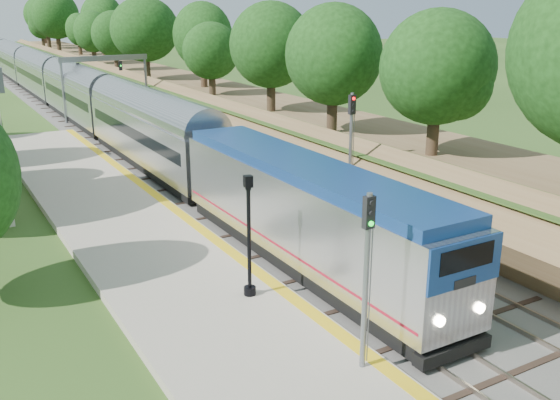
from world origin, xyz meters
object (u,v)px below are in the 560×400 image
train (59,87)px  signal_platform (367,263)px  lamppost_far (249,243)px  signal_farside (351,140)px  signal_gantry (105,70)px

train → signal_platform: size_ratio=21.82×
lamppost_far → signal_platform: signal_platform is taller
signal_platform → signal_farside: bearing=55.3°
signal_gantry → train: size_ratio=0.07×
train → signal_platform: signal_platform is taller
train → lamppost_far: 51.85m
train → signal_farside: 45.06m
lamppost_far → train: bearing=86.0°
signal_platform → lamppost_far: bearing=96.5°
signal_farside → train: bearing=97.9°
train → signal_farside: (6.20, -44.60, 1.75)m
signal_gantry → signal_farside: (3.73, -34.51, -0.82)m
lamppost_far → signal_farside: signal_farside is taller
signal_platform → signal_farside: 16.01m
train → signal_platform: (-2.90, -57.76, 1.50)m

